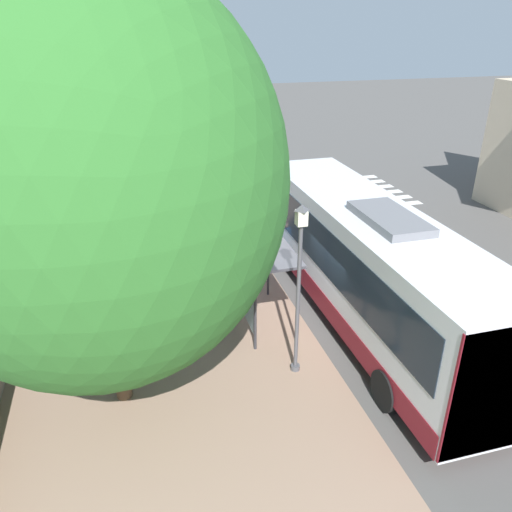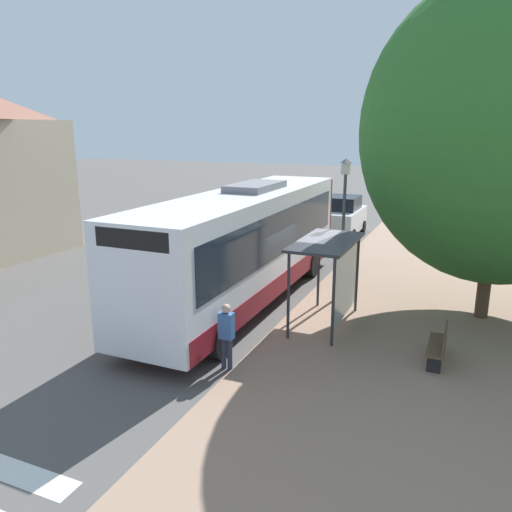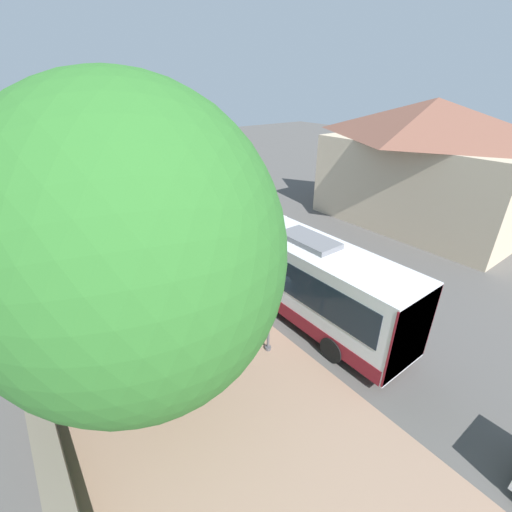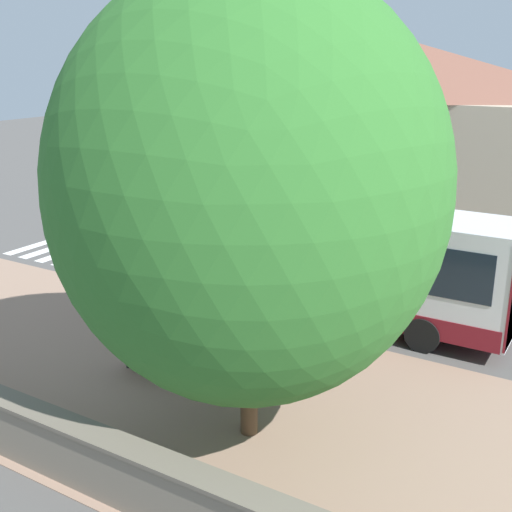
{
  "view_description": "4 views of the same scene",
  "coord_description": "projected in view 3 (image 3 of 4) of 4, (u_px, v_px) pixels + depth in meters",
  "views": [
    {
      "loc": [
        -4.86,
        -11.65,
        8.34
      ],
      "look_at": [
        -1.26,
        1.34,
        1.92
      ],
      "focal_mm": 35.0,
      "sensor_mm": 36.0,
      "label": 1
    },
    {
      "loc": [
        -4.78,
        14.01,
        5.54
      ],
      "look_at": [
        1.1,
        0.44,
        1.72
      ],
      "focal_mm": 35.0,
      "sensor_mm": 36.0,
      "label": 2
    },
    {
      "loc": [
        -7.65,
        -9.67,
        9.4
      ],
      "look_at": [
        1.82,
        2.78,
        1.4
      ],
      "focal_mm": 24.0,
      "sensor_mm": 36.0,
      "label": 3
    },
    {
      "loc": [
        -15.83,
        -8.06,
        7.97
      ],
      "look_at": [
        -0.01,
        1.46,
        2.1
      ],
      "focal_mm": 45.0,
      "sensor_mm": 36.0,
      "label": 4
    }
  ],
  "objects": [
    {
      "name": "background_building",
      "position": [
        424.0,
        164.0,
        23.46
      ],
      "size": [
        7.93,
        13.72,
        8.49
      ],
      "color": "#C6B293",
      "rests_on": "ground"
    },
    {
      "name": "stone_wall",
      "position": [
        39.0,
        406.0,
        10.35
      ],
      "size": [
        0.6,
        20.0,
        1.28
      ],
      "color": "slate",
      "rests_on": "ground"
    },
    {
      "name": "sidewalk_plaza",
      "position": [
        167.0,
        362.0,
        12.82
      ],
      "size": [
        9.0,
        44.0,
        0.02
      ],
      "color": "#937560",
      "rests_on": "ground"
    },
    {
      "name": "crosswalk_stripes",
      "position": [
        220.0,
        220.0,
        26.06
      ],
      "size": [
        9.0,
        5.25,
        0.01
      ],
      "color": "silver",
      "rests_on": "ground"
    },
    {
      "name": "pedestrian",
      "position": [
        212.0,
        261.0,
        18.01
      ],
      "size": [
        0.34,
        0.22,
        1.62
      ],
      "color": "#2D3347",
      "rests_on": "ground"
    },
    {
      "name": "bench",
      "position": [
        146.0,
        323.0,
        14.14
      ],
      "size": [
        0.4,
        1.49,
        0.88
      ],
      "color": "brown",
      "rests_on": "ground"
    },
    {
      "name": "bus",
      "position": [
        293.0,
        269.0,
        15.21
      ],
      "size": [
        2.65,
        11.48,
        3.79
      ],
      "color": "silver",
      "rests_on": "ground"
    },
    {
      "name": "ground_plane",
      "position": [
        261.0,
        318.0,
        15.25
      ],
      "size": [
        120.0,
        120.0,
        0.0
      ],
      "primitive_type": "plane",
      "color": "#514F4C",
      "rests_on": "ground"
    },
    {
      "name": "shade_tree",
      "position": [
        135.0,
        255.0,
        8.71
      ],
      "size": [
        7.76,
        7.76,
        9.73
      ],
      "color": "brown",
      "rests_on": "ground"
    },
    {
      "name": "bus_shelter",
      "position": [
        224.0,
        281.0,
        14.16
      ],
      "size": [
        1.52,
        3.11,
        2.49
      ],
      "color": "#2D2D33",
      "rests_on": "ground"
    },
    {
      "name": "street_lamp_near",
      "position": [
        269.0,
        291.0,
        12.2
      ],
      "size": [
        0.28,
        0.28,
        4.59
      ],
      "color": "#4C4C51",
      "rests_on": "ground"
    }
  ]
}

